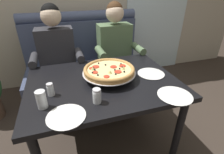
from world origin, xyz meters
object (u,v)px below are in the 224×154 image
Objects in this scene: pizza at (109,70)px; plate_near_right at (151,73)px; booth_bench at (87,69)px; diner_left at (58,58)px; drinking_glass at (42,101)px; patio_chair at (137,32)px; shaker_pepper_flakes at (97,97)px; diner_right at (117,52)px; shaker_parmesan at (51,90)px; plate_far_side at (175,95)px; dining_table at (103,89)px; plate_near_left at (66,116)px.

plate_near_right is at bearing -5.37° from pizza.
diner_left reaches higher than booth_bench.
booth_bench is 1.30m from drinking_glass.
patio_chair reaches higher than pizza.
pizza reaches higher than shaker_pepper_flakes.
diner_right is 1.48× the size of patio_chair.
diner_right is 13.26× the size of shaker_parmesan.
plate_far_side is at bearing -109.56° from patio_chair.
diner_left reaches higher than plate_far_side.
shaker_pepper_flakes is at bearing -120.70° from pizza.
booth_bench is 1.10m from plate_near_right.
dining_table is at bearing 177.28° from plate_near_right.
pizza reaches higher than plate_far_side.
shaker_pepper_flakes is (-0.18, -0.30, -0.03)m from pizza.
shaker_parmesan is at bearing -112.16° from booth_bench.
diner_right is at bearing 56.41° from plate_near_left.
plate_near_left is at bearing -155.89° from plate_near_right.
shaker_parmesan reaches higher than plate_near_left.
patio_chair is at bearing 52.82° from drinking_glass.
diner_left is 5.30× the size of plate_near_left.
diner_left is 5.30× the size of plate_near_right.
diner_left is 12.08× the size of shaker_pepper_flakes.
shaker_pepper_flakes is 0.62m from plate_near_right.
shaker_parmesan is at bearing 148.19° from shaker_pepper_flakes.
shaker_pepper_flakes is at bearing -155.07° from plate_near_right.
diner_right is 5.30× the size of plate_near_right.
diner_left reaches higher than pizza.
dining_table is at bearing -90.00° from booth_bench.
booth_bench is 16.21× the size of shaker_parmesan.
plate_near_left is 0.96× the size of plate_far_side.
shaker_parmesan is at bearing -127.95° from patio_chair.
booth_bench is 1.16m from shaker_parmesan.
plate_far_side is (-0.01, -0.36, 0.00)m from plate_near_right.
patio_chair is (1.28, 2.13, -0.28)m from pizza.
drinking_glass reaches higher than plate_far_side.
plate_far_side reaches higher than dining_table.
shaker_pepper_flakes is at bearing -76.05° from diner_left.
pizza is (-0.29, -0.64, 0.09)m from diner_right.
pizza is at bearing 133.82° from plate_far_side.
plate_near_left and plate_near_right have the same top height.
dining_table is 2.75× the size of pizza.
drinking_glass is at bearing 134.44° from plate_near_left.
plate_near_left is 0.28× the size of patio_chair.
pizza is at bearing 14.44° from dining_table.
diner_right reaches higher than pizza.
plate_near_left is at bearing -72.52° from shaker_parmesan.
plate_near_left is (-0.33, -1.29, 0.34)m from booth_bench.
pizza is at bearing 13.13° from shaker_parmesan.
dining_table is 0.75m from diner_left.
plate_far_side is at bearing -46.18° from pizza.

